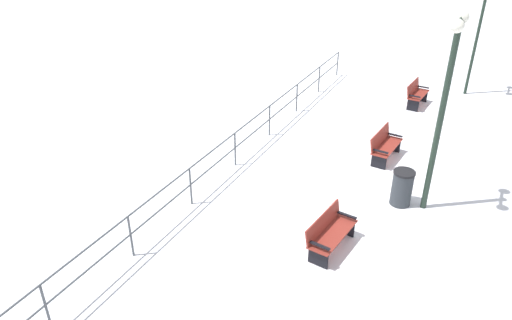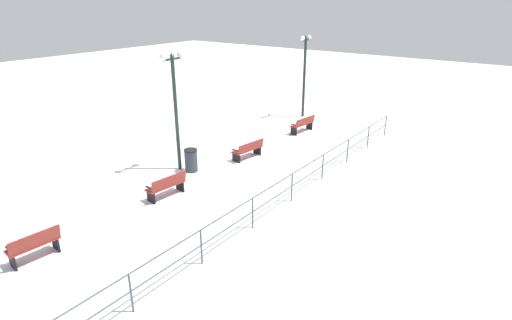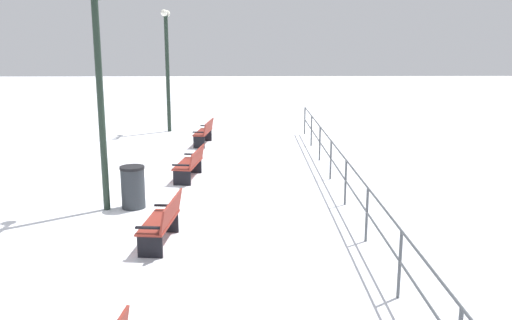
{
  "view_description": "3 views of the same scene",
  "coord_description": "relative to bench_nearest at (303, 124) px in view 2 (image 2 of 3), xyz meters",
  "views": [
    {
      "loc": [
        2.45,
        -10.93,
        7.03
      ],
      "look_at": [
        -2.6,
        -1.08,
        1.0
      ],
      "focal_mm": 33.82,
      "sensor_mm": 36.0,
      "label": 1
    },
    {
      "loc": [
        -10.7,
        11.49,
        6.85
      ],
      "look_at": [
        -2.06,
        -0.27,
        1.08
      ],
      "focal_mm": 29.06,
      "sensor_mm": 36.0,
      "label": 2
    },
    {
      "loc": [
        -1.61,
        12.31,
        3.86
      ],
      "look_at": [
        -1.81,
        -1.08,
        0.82
      ],
      "focal_mm": 39.15,
      "sensor_mm": 36.0,
      "label": 3
    }
  ],
  "objects": [
    {
      "name": "waterfront_railing",
      "position": [
        -3.77,
        7.25,
        0.27
      ],
      "size": [
        0.05,
        18.69,
        1.07
      ],
      "color": "#4C5156",
      "rests_on": "ground"
    },
    {
      "name": "trash_bin",
      "position": [
        1.06,
        7.4,
        0.02
      ],
      "size": [
        0.55,
        0.55,
        0.97
      ],
      "color": "#2D3338",
      "rests_on": "ground"
    },
    {
      "name": "lamppost_near",
      "position": [
        1.64,
        -2.8,
        2.55
      ],
      "size": [
        0.26,
        1.01,
        4.77
      ],
      "color": "#1E2D23",
      "rests_on": "ground"
    },
    {
      "name": "bench_third",
      "position": [
        0.06,
        9.68,
        -0.01
      ],
      "size": [
        0.69,
        1.55,
        0.89
      ],
      "rotation": [
        0.0,
        0.0,
        -0.09
      ],
      "color": "maroon",
      "rests_on": "ground"
    },
    {
      "name": "bench_second",
      "position": [
        0.02,
        4.84,
        -0.03
      ],
      "size": [
        0.76,
        1.61,
        0.83
      ],
      "rotation": [
        0.0,
        0.0,
        -0.13
      ],
      "color": "maroon",
      "rests_on": "ground"
    },
    {
      "name": "lamppost_middle",
      "position": [
        1.64,
        7.51,
        2.79
      ],
      "size": [
        0.3,
        1.18,
        4.88
      ],
      "color": "#1E2D23",
      "rests_on": "ground"
    },
    {
      "name": "bench_nearest",
      "position": [
        0.0,
        0.0,
        0.0
      ],
      "size": [
        0.66,
        1.64,
        0.86
      ],
      "rotation": [
        0.0,
        0.0,
        -0.11
      ],
      "color": "maroon",
      "rests_on": "ground"
    },
    {
      "name": "bench_fourth",
      "position": [
        0.07,
        14.51,
        0.01
      ],
      "size": [
        0.65,
        1.41,
        0.92
      ],
      "rotation": [
        0.0,
        0.0,
        -0.09
      ],
      "color": "maroon",
      "rests_on": "ground"
    },
    {
      "name": "ground_plane",
      "position": [
        0.08,
        7.25,
        -0.46
      ],
      "size": [
        80.0,
        80.0,
        0.0
      ],
      "primitive_type": "plane",
      "color": "white",
      "rests_on": "ground"
    }
  ]
}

